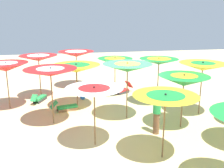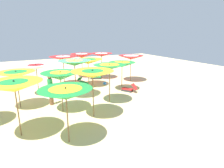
{
  "view_description": "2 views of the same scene",
  "coord_description": "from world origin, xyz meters",
  "px_view_note": "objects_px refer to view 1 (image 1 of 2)",
  "views": [
    {
      "loc": [
        -2.73,
        -10.75,
        4.53
      ],
      "look_at": [
        -0.67,
        0.16,
        1.54
      ],
      "focal_mm": 41.81,
      "sensor_mm": 36.0,
      "label": 1
    },
    {
      "loc": [
        11.66,
        -3.51,
        4.2
      ],
      "look_at": [
        1.25,
        1.95,
        0.94
      ],
      "focal_mm": 29.65,
      "sensor_mm": 36.0,
      "label": 2
    }
  ],
  "objects_px": {
    "beach_umbrella_6": "(184,81)",
    "beach_umbrella_9": "(38,58)",
    "beach_umbrella_4": "(76,54)",
    "beach_ball": "(83,97)",
    "beach_umbrella_8": "(76,68)",
    "beach_umbrella_2": "(159,62)",
    "beachgoer_0": "(157,110)",
    "beach_umbrella_12": "(94,92)",
    "beach_umbrella_13": "(51,72)",
    "beach_umbrella_14": "(6,67)",
    "beach_umbrella_7": "(127,68)",
    "beach_umbrella_11": "(165,100)",
    "beach_umbrella_1": "(203,67)",
    "lounger_3": "(39,98)",
    "lounger_0": "(65,107)",
    "lounger_2": "(124,89)",
    "beach_umbrella_3": "(115,61)"
  },
  "relations": [
    {
      "from": "lounger_0",
      "to": "lounger_3",
      "type": "height_order",
      "value": "lounger_0"
    },
    {
      "from": "beach_umbrella_8",
      "to": "lounger_2",
      "type": "bearing_deg",
      "value": 36.16
    },
    {
      "from": "beach_umbrella_7",
      "to": "beachgoer_0",
      "type": "relative_size",
      "value": 1.39
    },
    {
      "from": "lounger_0",
      "to": "lounger_3",
      "type": "distance_m",
      "value": 2.11
    },
    {
      "from": "beach_umbrella_8",
      "to": "beach_umbrella_13",
      "type": "distance_m",
      "value": 2.04
    },
    {
      "from": "beach_umbrella_12",
      "to": "beach_umbrella_13",
      "type": "bearing_deg",
      "value": 124.41
    },
    {
      "from": "beach_umbrella_4",
      "to": "beach_ball",
      "type": "height_order",
      "value": "beach_umbrella_4"
    },
    {
      "from": "beach_umbrella_7",
      "to": "beach_umbrella_11",
      "type": "bearing_deg",
      "value": -84.16
    },
    {
      "from": "beach_umbrella_4",
      "to": "beach_umbrella_14",
      "type": "relative_size",
      "value": 1.01
    },
    {
      "from": "beach_umbrella_14",
      "to": "beach_ball",
      "type": "relative_size",
      "value": 8.34
    },
    {
      "from": "beach_umbrella_14",
      "to": "beach_umbrella_13",
      "type": "bearing_deg",
      "value": -46.34
    },
    {
      "from": "beach_umbrella_9",
      "to": "beach_umbrella_14",
      "type": "distance_m",
      "value": 2.02
    },
    {
      "from": "beach_umbrella_4",
      "to": "beach_umbrella_6",
      "type": "height_order",
      "value": "beach_umbrella_4"
    },
    {
      "from": "beach_umbrella_4",
      "to": "beach_ball",
      "type": "distance_m",
      "value": 3.3
    },
    {
      "from": "beach_umbrella_4",
      "to": "beachgoer_0",
      "type": "height_order",
      "value": "beach_umbrella_4"
    },
    {
      "from": "beach_umbrella_9",
      "to": "beach_umbrella_7",
      "type": "bearing_deg",
      "value": -43.15
    },
    {
      "from": "beach_umbrella_2",
      "to": "lounger_0",
      "type": "xyz_separation_m",
      "value": [
        -4.69,
        -0.11,
        -2.04
      ]
    },
    {
      "from": "beachgoer_0",
      "to": "beach_umbrella_9",
      "type": "bearing_deg",
      "value": -65.27
    },
    {
      "from": "beach_umbrella_14",
      "to": "beach_umbrella_9",
      "type": "bearing_deg",
      "value": 45.76
    },
    {
      "from": "beach_umbrella_14",
      "to": "lounger_2",
      "type": "relative_size",
      "value": 1.97
    },
    {
      "from": "beach_umbrella_2",
      "to": "beach_umbrella_11",
      "type": "bearing_deg",
      "value": -108.24
    },
    {
      "from": "lounger_2",
      "to": "beach_umbrella_1",
      "type": "bearing_deg",
      "value": 93.33
    },
    {
      "from": "beach_umbrella_3",
      "to": "beach_umbrella_13",
      "type": "relative_size",
      "value": 0.9
    },
    {
      "from": "beach_umbrella_7",
      "to": "lounger_3",
      "type": "distance_m",
      "value": 5.49
    },
    {
      "from": "beach_umbrella_12",
      "to": "lounger_0",
      "type": "height_order",
      "value": "beach_umbrella_12"
    },
    {
      "from": "beach_umbrella_14",
      "to": "beachgoer_0",
      "type": "relative_size",
      "value": 1.28
    },
    {
      "from": "beach_umbrella_12",
      "to": "lounger_2",
      "type": "distance_m",
      "value": 6.68
    },
    {
      "from": "beach_umbrella_2",
      "to": "beach_umbrella_14",
      "type": "bearing_deg",
      "value": 174.14
    },
    {
      "from": "beach_umbrella_1",
      "to": "beach_umbrella_4",
      "type": "xyz_separation_m",
      "value": [
        -5.32,
        5.74,
        -0.12
      ]
    },
    {
      "from": "beach_umbrella_6",
      "to": "beach_umbrella_9",
      "type": "height_order",
      "value": "beach_umbrella_9"
    },
    {
      "from": "beach_umbrella_1",
      "to": "beach_umbrella_6",
      "type": "bearing_deg",
      "value": -139.94
    },
    {
      "from": "beach_umbrella_4",
      "to": "beach_umbrella_7",
      "type": "relative_size",
      "value": 0.92
    },
    {
      "from": "beach_umbrella_9",
      "to": "lounger_0",
      "type": "distance_m",
      "value": 3.35
    },
    {
      "from": "beach_umbrella_12",
      "to": "beach_umbrella_14",
      "type": "bearing_deg",
      "value": 129.42
    },
    {
      "from": "beach_umbrella_8",
      "to": "beach_umbrella_11",
      "type": "height_order",
      "value": "beach_umbrella_8"
    },
    {
      "from": "beach_umbrella_2",
      "to": "beach_umbrella_8",
      "type": "relative_size",
      "value": 1.06
    },
    {
      "from": "beach_umbrella_3",
      "to": "beach_umbrella_7",
      "type": "xyz_separation_m",
      "value": [
        -0.16,
        -3.51,
        0.35
      ]
    },
    {
      "from": "beach_umbrella_9",
      "to": "beach_umbrella_13",
      "type": "xyz_separation_m",
      "value": [
        0.78,
        -3.73,
        0.0
      ]
    },
    {
      "from": "lounger_0",
      "to": "lounger_2",
      "type": "relative_size",
      "value": 1.14
    },
    {
      "from": "beach_ball",
      "to": "beach_umbrella_8",
      "type": "bearing_deg",
      "value": -105.35
    },
    {
      "from": "beach_umbrella_2",
      "to": "beach_umbrella_12",
      "type": "xyz_separation_m",
      "value": [
        -3.7,
        -3.74,
        -0.27
      ]
    },
    {
      "from": "lounger_3",
      "to": "beachgoer_0",
      "type": "bearing_deg",
      "value": -111.85
    },
    {
      "from": "beach_umbrella_12",
      "to": "lounger_2",
      "type": "bearing_deg",
      "value": 67.82
    },
    {
      "from": "beach_umbrella_2",
      "to": "beachgoer_0",
      "type": "height_order",
      "value": "beach_umbrella_2"
    },
    {
      "from": "beach_umbrella_7",
      "to": "lounger_3",
      "type": "relative_size",
      "value": 1.96
    },
    {
      "from": "beach_umbrella_12",
      "to": "beachgoer_0",
      "type": "bearing_deg",
      "value": 10.37
    },
    {
      "from": "beach_umbrella_8",
      "to": "beach_umbrella_1",
      "type": "bearing_deg",
      "value": -18.29
    },
    {
      "from": "beach_umbrella_14",
      "to": "beachgoer_0",
      "type": "xyz_separation_m",
      "value": [
        6.14,
        -4.05,
        -1.11
      ]
    },
    {
      "from": "beachgoer_0",
      "to": "beach_ball",
      "type": "bearing_deg",
      "value": -78.32
    },
    {
      "from": "beach_umbrella_7",
      "to": "beach_umbrella_12",
      "type": "height_order",
      "value": "beach_umbrella_7"
    }
  ]
}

